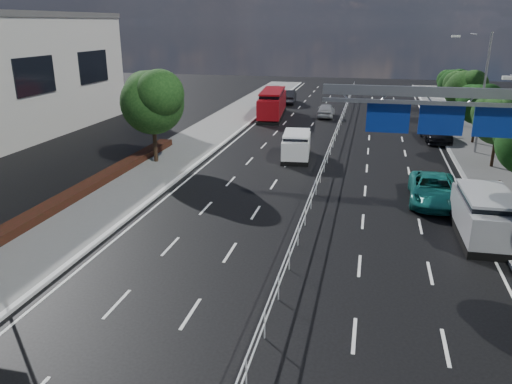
% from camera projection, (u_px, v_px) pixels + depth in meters
% --- Properties ---
extents(ground, '(160.00, 160.00, 0.00)m').
position_uv_depth(ground, '(269.00, 324.00, 16.72)').
color(ground, black).
rests_on(ground, ground).
extents(kerb_near, '(0.25, 140.00, 0.15)m').
position_uv_depth(kerb_near, '(34.00, 291.00, 18.62)').
color(kerb_near, silver).
rests_on(kerb_near, ground).
extents(median_fence, '(0.05, 85.00, 1.02)m').
position_uv_depth(median_fence, '(330.00, 150.00, 37.30)').
color(median_fence, silver).
rests_on(median_fence, ground).
extents(hedge_near, '(1.00, 36.00, 0.44)m').
position_uv_depth(hedge_near, '(21.00, 224.00, 24.05)').
color(hedge_near, black).
rests_on(hedge_near, sidewalk_near).
extents(overhead_gantry, '(10.24, 0.38, 7.45)m').
position_uv_depth(overhead_gantry, '(459.00, 115.00, 22.74)').
color(overhead_gantry, gray).
rests_on(overhead_gantry, ground).
extents(streetlight_far, '(2.78, 2.40, 9.00)m').
position_uv_depth(streetlight_far, '(480.00, 85.00, 36.77)').
color(streetlight_far, gray).
rests_on(streetlight_far, ground).
extents(near_tree_back, '(4.84, 4.51, 6.69)m').
position_uv_depth(near_tree_back, '(153.00, 99.00, 34.35)').
color(near_tree_back, black).
rests_on(near_tree_back, ground).
extents(far_tree_e, '(3.63, 3.38, 5.13)m').
position_uv_depth(far_tree_e, '(500.00, 117.00, 33.44)').
color(far_tree_e, black).
rests_on(far_tree_e, ground).
extents(far_tree_f, '(3.52, 3.28, 5.02)m').
position_uv_depth(far_tree_f, '(479.00, 102.00, 40.37)').
color(far_tree_f, black).
rests_on(far_tree_f, ground).
extents(far_tree_g, '(3.96, 3.69, 5.45)m').
position_uv_depth(far_tree_g, '(464.00, 87.00, 47.20)').
color(far_tree_g, black).
rests_on(far_tree_g, ground).
extents(far_tree_h, '(3.41, 3.18, 4.91)m').
position_uv_depth(far_tree_h, '(453.00, 82.00, 54.23)').
color(far_tree_h, black).
rests_on(far_tree_h, ground).
extents(white_minivan, '(2.37, 4.69, 1.97)m').
position_uv_depth(white_minivan, '(296.00, 146.00, 36.81)').
color(white_minivan, black).
rests_on(white_minivan, ground).
extents(red_bus, '(3.18, 9.69, 2.84)m').
position_uv_depth(red_bus, '(272.00, 103.00, 52.93)').
color(red_bus, black).
rests_on(red_bus, ground).
extents(near_car_silver, '(1.77, 4.29, 1.45)m').
position_uv_depth(near_car_silver, '(326.00, 110.00, 53.13)').
color(near_car_silver, '#9C9EA3').
rests_on(near_car_silver, ground).
extents(near_car_dark, '(2.15, 5.16, 1.66)m').
position_uv_depth(near_car_dark, '(288.00, 97.00, 62.08)').
color(near_car_dark, black).
rests_on(near_car_dark, ground).
extents(silver_minivan, '(2.38, 5.37, 2.21)m').
position_uv_depth(silver_minivan, '(485.00, 216.00, 23.17)').
color(silver_minivan, black).
rests_on(silver_minivan, ground).
extents(parked_car_teal, '(2.74, 5.58, 1.52)m').
position_uv_depth(parked_car_teal, '(433.00, 189.00, 27.83)').
color(parked_car_teal, '#19716A').
rests_on(parked_car_teal, ground).
extents(parked_car_dark, '(2.51, 5.27, 1.48)m').
position_uv_depth(parked_car_dark, '(436.00, 132.00, 42.37)').
color(parked_car_dark, black).
rests_on(parked_car_dark, ground).
extents(pedestrian_a, '(0.72, 0.65, 1.65)m').
position_uv_depth(pedestrian_a, '(497.00, 195.00, 26.28)').
color(pedestrian_a, gray).
rests_on(pedestrian_a, sidewalk_far).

